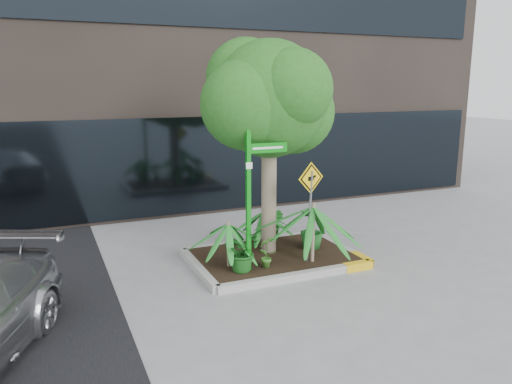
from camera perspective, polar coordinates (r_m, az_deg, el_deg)
name	(u,v)px	position (r m, az deg, el deg)	size (l,w,h in m)	color
ground	(271,267)	(9.99, 1.69, -8.60)	(80.00, 80.00, 0.00)	gray
planter	(275,257)	(10.28, 2.22, -7.39)	(3.35, 2.36, 0.15)	#9E9E99
tree	(269,99)	(9.96, 1.49, 10.57)	(2.98, 2.64, 4.47)	gray
palm_front	(314,207)	(9.64, 6.59, -1.68)	(1.32, 1.32, 1.47)	gray
palm_left	(228,224)	(9.40, -3.18, -3.70)	(1.00, 1.00, 1.11)	gray
palm_back	(263,212)	(10.70, 0.81, -2.33)	(0.86, 0.86, 0.95)	gray
shrub_a	(242,251)	(9.30, -1.64, -6.72)	(0.69, 0.69, 0.77)	#185418
shrub_b	(312,228)	(10.57, 6.38, -4.16)	(0.49, 0.49, 0.87)	#1E6423
shrub_c	(267,251)	(9.47, 1.21, -6.78)	(0.33, 0.33, 0.63)	#377123
shrub_d	(274,225)	(11.03, 2.09, -3.74)	(0.41, 0.41, 0.74)	#1A5A1D
street_sign_post	(250,187)	(9.08, -0.70, 0.55)	(0.82, 0.81, 2.77)	#0C8413
cattle_sign	(310,195)	(9.56, 6.23, -0.37)	(0.60, 0.16, 1.97)	slate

